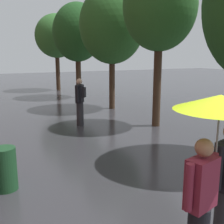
{
  "coord_description": "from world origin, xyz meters",
  "views": [
    {
      "loc": [
        -2.79,
        -1.9,
        2.57
      ],
      "look_at": [
        -0.09,
        3.23,
        1.35
      ],
      "focal_mm": 43.27,
      "sensor_mm": 36.0,
      "label": 1
    }
  ],
  "objects_px": {
    "street_tree_1": "(160,7)",
    "street_tree_3": "(77,33)",
    "couple_under_umbrella": "(217,154)",
    "litter_bin": "(5,169)",
    "pedestrian_walking_midground": "(80,101)",
    "street_tree_2": "(112,25)",
    "street_tree_4": "(56,36)"
  },
  "relations": [
    {
      "from": "street_tree_4",
      "to": "couple_under_umbrella",
      "type": "xyz_separation_m",
      "value": [
        -3.3,
        -17.65,
        -2.54
      ]
    },
    {
      "from": "street_tree_2",
      "to": "litter_bin",
      "type": "relative_size",
      "value": 6.76
    },
    {
      "from": "street_tree_1",
      "to": "pedestrian_walking_midground",
      "type": "relative_size",
      "value": 3.27
    },
    {
      "from": "street_tree_1",
      "to": "street_tree_4",
      "type": "distance_m",
      "value": 11.93
    },
    {
      "from": "street_tree_2",
      "to": "litter_bin",
      "type": "height_order",
      "value": "street_tree_2"
    },
    {
      "from": "street_tree_1",
      "to": "litter_bin",
      "type": "relative_size",
      "value": 6.75
    },
    {
      "from": "street_tree_4",
      "to": "street_tree_2",
      "type": "bearing_deg",
      "value": -88.33
    },
    {
      "from": "street_tree_3",
      "to": "couple_under_umbrella",
      "type": "relative_size",
      "value": 2.66
    },
    {
      "from": "street_tree_3",
      "to": "street_tree_4",
      "type": "distance_m",
      "value": 4.0
    },
    {
      "from": "street_tree_3",
      "to": "street_tree_4",
      "type": "height_order",
      "value": "street_tree_3"
    },
    {
      "from": "street_tree_2",
      "to": "street_tree_4",
      "type": "distance_m",
      "value": 8.21
    },
    {
      "from": "pedestrian_walking_midground",
      "to": "street_tree_4",
      "type": "bearing_deg",
      "value": 77.51
    },
    {
      "from": "street_tree_2",
      "to": "street_tree_3",
      "type": "relative_size",
      "value": 1.02
    },
    {
      "from": "litter_bin",
      "to": "pedestrian_walking_midground",
      "type": "relative_size",
      "value": 0.49
    },
    {
      "from": "street_tree_2",
      "to": "street_tree_3",
      "type": "xyz_separation_m",
      "value": [
        -0.13,
        4.21,
        -0.04
      ]
    },
    {
      "from": "street_tree_1",
      "to": "street_tree_4",
      "type": "xyz_separation_m",
      "value": [
        -0.13,
        11.93,
        -0.25
      ]
    },
    {
      "from": "street_tree_3",
      "to": "pedestrian_walking_midground",
      "type": "xyz_separation_m",
      "value": [
        -2.46,
        -6.6,
        -2.97
      ]
    },
    {
      "from": "street_tree_3",
      "to": "street_tree_2",
      "type": "bearing_deg",
      "value": -88.3
    },
    {
      "from": "street_tree_1",
      "to": "street_tree_2",
      "type": "distance_m",
      "value": 3.73
    },
    {
      "from": "street_tree_2",
      "to": "pedestrian_walking_midground",
      "type": "xyz_separation_m",
      "value": [
        -2.59,
        -2.39,
        -3.01
      ]
    },
    {
      "from": "street_tree_2",
      "to": "pedestrian_walking_midground",
      "type": "bearing_deg",
      "value": -137.25
    },
    {
      "from": "litter_bin",
      "to": "street_tree_2",
      "type": "bearing_deg",
      "value": 48.18
    },
    {
      "from": "couple_under_umbrella",
      "to": "litter_bin",
      "type": "height_order",
      "value": "couple_under_umbrella"
    },
    {
      "from": "pedestrian_walking_midground",
      "to": "couple_under_umbrella",
      "type": "bearing_deg",
      "value": -97.69
    },
    {
      "from": "street_tree_4",
      "to": "street_tree_1",
      "type": "bearing_deg",
      "value": -89.4
    },
    {
      "from": "street_tree_2",
      "to": "couple_under_umbrella",
      "type": "distance_m",
      "value": 10.41
    },
    {
      "from": "street_tree_4",
      "to": "litter_bin",
      "type": "xyz_separation_m",
      "value": [
        -5.42,
        -14.53,
        -3.51
      ]
    },
    {
      "from": "street_tree_3",
      "to": "pedestrian_walking_midground",
      "type": "height_order",
      "value": "street_tree_3"
    },
    {
      "from": "street_tree_1",
      "to": "street_tree_3",
      "type": "xyz_separation_m",
      "value": [
        -0.01,
        7.93,
        -0.28
      ]
    },
    {
      "from": "street_tree_3",
      "to": "couple_under_umbrella",
      "type": "distance_m",
      "value": 14.3
    },
    {
      "from": "couple_under_umbrella",
      "to": "street_tree_2",
      "type": "bearing_deg",
      "value": 69.47
    },
    {
      "from": "litter_bin",
      "to": "street_tree_1",
      "type": "bearing_deg",
      "value": 25.16
    }
  ]
}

